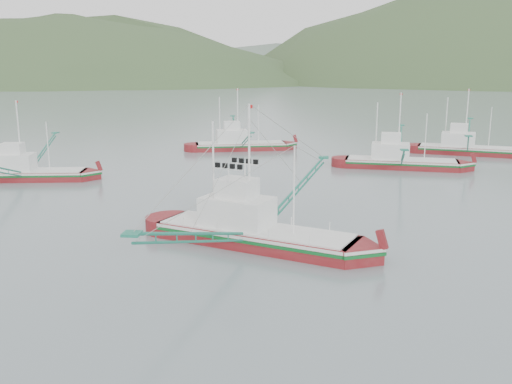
# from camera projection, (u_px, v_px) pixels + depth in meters

# --- Properties ---
(ground) EXTENTS (1200.00, 1200.00, 0.00)m
(ground) POSITION_uv_depth(u_px,v_px,m) (247.00, 251.00, 42.91)
(ground) COLOR slate
(ground) RESTS_ON ground
(main_boat) EXTENTS (16.44, 27.85, 11.71)m
(main_boat) POSITION_uv_depth(u_px,v_px,m) (254.00, 215.00, 43.89)
(main_boat) COLOR maroon
(main_boat) RESTS_ON ground
(bg_boat_right) EXTENTS (15.14, 26.67, 10.84)m
(bg_boat_right) POSITION_uv_depth(u_px,v_px,m) (400.00, 156.00, 76.48)
(bg_boat_right) COLOR maroon
(bg_boat_right) RESTS_ON ground
(bg_boat_left) EXTENTS (14.49, 25.31, 10.32)m
(bg_boat_left) POSITION_uv_depth(u_px,v_px,m) (24.00, 166.00, 68.67)
(bg_boat_left) COLOR maroon
(bg_boat_left) RESTS_ON ground
(bg_boat_far) EXTENTS (15.09, 25.96, 10.69)m
(bg_boat_far) POSITION_uv_depth(u_px,v_px,m) (240.00, 138.00, 92.57)
(bg_boat_far) COLOR maroon
(bg_boat_far) RESTS_ON ground
(bg_boat_extra) EXTENTS (15.29, 26.32, 10.84)m
(bg_boat_extra) POSITION_uv_depth(u_px,v_px,m) (467.00, 142.00, 88.03)
(bg_boat_extra) COLOR maroon
(bg_boat_extra) RESTS_ON ground
(headland_left) EXTENTS (448.00, 308.00, 210.00)m
(headland_left) POSITION_uv_depth(u_px,v_px,m) (64.00, 83.00, 411.60)
(headland_left) COLOR #344C27
(headland_left) RESTS_ON ground
(ridge_distant) EXTENTS (960.00, 400.00, 240.00)m
(ridge_distant) POSITION_uv_depth(u_px,v_px,m) (346.00, 77.00, 582.40)
(ridge_distant) COLOR slate
(ridge_distant) RESTS_ON ground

